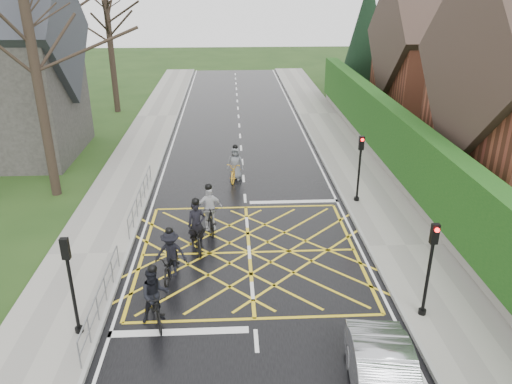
{
  "coord_description": "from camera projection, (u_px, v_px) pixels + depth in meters",
  "views": [
    {
      "loc": [
        -0.61,
        -16.38,
        9.58
      ],
      "look_at": [
        0.4,
        2.74,
        1.3
      ],
      "focal_mm": 35.0,
      "sensor_mm": 36.0,
      "label": 1
    }
  ],
  "objects": [
    {
      "name": "traffic_light_sw",
      "position": [
        72.0,
        287.0,
        13.82
      ],
      "size": [
        0.24,
        0.31,
        3.21
      ],
      "color": "black",
      "rests_on": "ground"
    },
    {
      "name": "cyclist_back",
      "position": [
        155.0,
        301.0,
        14.81
      ],
      "size": [
        1.11,
        2.03,
        1.95
      ],
      "rotation": [
        0.0,
        0.0,
        0.3
      ],
      "color": "black",
      "rests_on": "ground"
    },
    {
      "name": "ground",
      "position": [
        249.0,
        252.0,
        18.85
      ],
      "size": [
        120.0,
        120.0,
        0.0
      ],
      "primitive_type": "plane",
      "color": "#1A3311",
      "rests_on": "ground"
    },
    {
      "name": "railing_south",
      "position": [
        101.0,
        293.0,
        15.11
      ],
      "size": [
        0.05,
        5.04,
        1.03
      ],
      "color": "slate",
      "rests_on": "ground"
    },
    {
      "name": "cyclist_lead",
      "position": [
        236.0,
        168.0,
        25.38
      ],
      "size": [
        1.06,
        2.02,
        1.87
      ],
      "rotation": [
        0.0,
        0.0,
        -0.21
      ],
      "color": "gold",
      "rests_on": "ground"
    },
    {
      "name": "conifer",
      "position": [
        366.0,
        37.0,
        41.21
      ],
      "size": [
        4.6,
        4.6,
        10.0
      ],
      "color": "black",
      "rests_on": "ground"
    },
    {
      "name": "sidewalk_left",
      "position": [
        88.0,
        255.0,
        18.53
      ],
      "size": [
        3.0,
        80.0,
        0.15
      ],
      "primitive_type": "cube",
      "color": "gray",
      "rests_on": "ground"
    },
    {
      "name": "traffic_light_ne",
      "position": [
        359.0,
        169.0,
        22.28
      ],
      "size": [
        0.24,
        0.31,
        3.21
      ],
      "rotation": [
        0.0,
        0.0,
        3.14
      ],
      "color": "black",
      "rests_on": "ground"
    },
    {
      "name": "cyclist_rear",
      "position": [
        197.0,
        232.0,
        18.94
      ],
      "size": [
        1.14,
        2.22,
        2.06
      ],
      "rotation": [
        0.0,
        0.0,
        0.2
      ],
      "color": "black",
      "rests_on": "ground"
    },
    {
      "name": "railing_north",
      "position": [
        140.0,
        194.0,
        21.98
      ],
      "size": [
        0.05,
        6.04,
        1.03
      ],
      "color": "slate",
      "rests_on": "ground"
    },
    {
      "name": "tree_near",
      "position": [
        27.0,
        20.0,
        20.77
      ],
      "size": [
        9.24,
        9.24,
        11.44
      ],
      "color": "black",
      "rests_on": "ground"
    },
    {
      "name": "sidewalk_right",
      "position": [
        405.0,
        247.0,
        19.11
      ],
      "size": [
        3.0,
        80.0,
        0.15
      ],
      "primitive_type": "cube",
      "color": "gray",
      "rests_on": "ground"
    },
    {
      "name": "road",
      "position": [
        249.0,
        252.0,
        18.85
      ],
      "size": [
        9.0,
        80.0,
        0.01
      ],
      "primitive_type": "cube",
      "color": "black",
      "rests_on": "ground"
    },
    {
      "name": "car",
      "position": [
        385.0,
        384.0,
        11.83
      ],
      "size": [
        1.89,
        4.32,
        1.38
      ],
      "primitive_type": "imported",
      "rotation": [
        0.0,
        0.0,
        -0.11
      ],
      "color": "#B3B5BA",
      "rests_on": "ground"
    },
    {
      "name": "cyclist_front",
      "position": [
        209.0,
        213.0,
        20.28
      ],
      "size": [
        1.15,
        2.09,
        2.02
      ],
      "rotation": [
        0.0,
        0.0,
        0.19
      ],
      "color": "black",
      "rests_on": "ground"
    },
    {
      "name": "traffic_light_se",
      "position": [
        429.0,
        271.0,
        14.58
      ],
      "size": [
        0.24,
        0.31,
        3.21
      ],
      "rotation": [
        0.0,
        0.0,
        3.14
      ],
      "color": "black",
      "rests_on": "ground"
    },
    {
      "name": "cyclist_mid",
      "position": [
        171.0,
        259.0,
        17.12
      ],
      "size": [
        1.17,
        1.99,
        1.87
      ],
      "rotation": [
        0.0,
        0.0,
        -0.11
      ],
      "color": "black",
      "rests_on": "ground"
    },
    {
      "name": "stone_wall",
      "position": [
        401.0,
        180.0,
        24.58
      ],
      "size": [
        0.5,
        38.0,
        0.7
      ],
      "primitive_type": "cube",
      "color": "slate",
      "rests_on": "ground"
    },
    {
      "name": "house_far",
      "position": [
        452.0,
        59.0,
        34.33
      ],
      "size": [
        9.8,
        8.8,
        10.3
      ],
      "color": "brown",
      "rests_on": "ground"
    },
    {
      "name": "hedge",
      "position": [
        405.0,
        147.0,
        23.89
      ],
      "size": [
        0.9,
        38.0,
        2.8
      ],
      "primitive_type": "cube",
      "color": "#113D10",
      "rests_on": "stone_wall"
    },
    {
      "name": "tree_far",
      "position": [
        107.0,
        13.0,
        35.71
      ],
      "size": [
        8.4,
        8.4,
        10.4
      ],
      "color": "black",
      "rests_on": "ground"
    }
  ]
}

